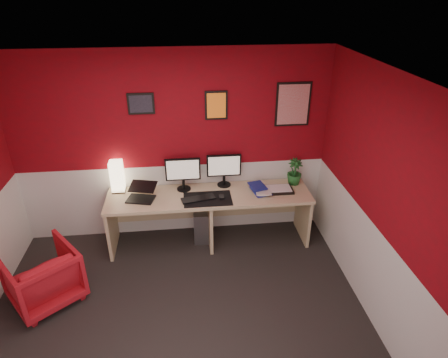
# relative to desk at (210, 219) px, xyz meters

# --- Properties ---
(ground) EXTENTS (4.00, 3.50, 0.01)m
(ground) POSITION_rel_desk_xyz_m (-0.43, -1.41, -0.36)
(ground) COLOR black
(ground) RESTS_ON ground
(ceiling) EXTENTS (4.00, 3.50, 0.01)m
(ceiling) POSITION_rel_desk_xyz_m (-0.43, -1.41, 2.13)
(ceiling) COLOR white
(ceiling) RESTS_ON ground
(wall_back) EXTENTS (4.00, 0.01, 2.50)m
(wall_back) POSITION_rel_desk_xyz_m (-0.43, 0.34, 0.89)
(wall_back) COLOR maroon
(wall_back) RESTS_ON ground
(wall_right) EXTENTS (0.01, 3.50, 2.50)m
(wall_right) POSITION_rel_desk_xyz_m (1.57, -1.41, 0.89)
(wall_right) COLOR maroon
(wall_right) RESTS_ON ground
(wainscot_back) EXTENTS (4.00, 0.01, 1.00)m
(wainscot_back) POSITION_rel_desk_xyz_m (-0.43, 0.34, 0.14)
(wainscot_back) COLOR silver
(wainscot_back) RESTS_ON ground
(wainscot_right) EXTENTS (0.01, 3.50, 1.00)m
(wainscot_right) POSITION_rel_desk_xyz_m (1.56, -1.41, 0.14)
(wainscot_right) COLOR silver
(wainscot_right) RESTS_ON ground
(desk) EXTENTS (2.60, 0.65, 0.73)m
(desk) POSITION_rel_desk_xyz_m (0.00, 0.00, 0.00)
(desk) COLOR tan
(desk) RESTS_ON ground
(shoji_lamp) EXTENTS (0.16, 0.16, 0.40)m
(shoji_lamp) POSITION_rel_desk_xyz_m (-1.16, 0.23, 0.56)
(shoji_lamp) COLOR #FFE5B2
(shoji_lamp) RESTS_ON desk
(laptop) EXTENTS (0.38, 0.30, 0.22)m
(laptop) POSITION_rel_desk_xyz_m (-0.86, -0.03, 0.47)
(laptop) COLOR black
(laptop) RESTS_ON desk
(monitor_left) EXTENTS (0.45, 0.06, 0.58)m
(monitor_left) POSITION_rel_desk_xyz_m (-0.32, 0.18, 0.66)
(monitor_left) COLOR black
(monitor_left) RESTS_ON desk
(monitor_right) EXTENTS (0.45, 0.06, 0.58)m
(monitor_right) POSITION_rel_desk_xyz_m (0.22, 0.23, 0.66)
(monitor_right) COLOR black
(monitor_right) RESTS_ON desk
(desk_mat) EXTENTS (0.60, 0.38, 0.01)m
(desk_mat) POSITION_rel_desk_xyz_m (-0.03, -0.11, 0.37)
(desk_mat) COLOR black
(desk_mat) RESTS_ON desk
(keyboard) EXTENTS (0.44, 0.23, 0.02)m
(keyboard) POSITION_rel_desk_xyz_m (-0.15, -0.11, 0.38)
(keyboard) COLOR black
(keyboard) RESTS_ON desk_mat
(mouse) EXTENTS (0.06, 0.10, 0.03)m
(mouse) POSITION_rel_desk_xyz_m (0.15, -0.11, 0.39)
(mouse) COLOR black
(mouse) RESTS_ON desk_mat
(book_bottom) EXTENTS (0.26, 0.32, 0.03)m
(book_bottom) POSITION_rel_desk_xyz_m (0.57, -0.03, 0.38)
(book_bottom) COLOR navy
(book_bottom) RESTS_ON desk
(book_middle) EXTENTS (0.21, 0.28, 0.02)m
(book_middle) POSITION_rel_desk_xyz_m (0.60, -0.03, 0.40)
(book_middle) COLOR silver
(book_middle) RESTS_ON book_bottom
(book_top) EXTENTS (0.24, 0.29, 0.02)m
(book_top) POSITION_rel_desk_xyz_m (0.54, 0.02, 0.43)
(book_top) COLOR navy
(book_top) RESTS_ON book_middle
(zen_tray) EXTENTS (0.35, 0.25, 0.03)m
(zen_tray) POSITION_rel_desk_xyz_m (0.91, 0.00, 0.38)
(zen_tray) COLOR black
(zen_tray) RESTS_ON desk
(potted_plant) EXTENTS (0.22, 0.22, 0.35)m
(potted_plant) POSITION_rel_desk_xyz_m (1.15, 0.18, 0.54)
(potted_plant) COLOR #19591E
(potted_plant) RESTS_ON desk
(pc_tower) EXTENTS (0.22, 0.46, 0.45)m
(pc_tower) POSITION_rel_desk_xyz_m (-0.11, 0.15, -0.14)
(pc_tower) COLOR #99999E
(pc_tower) RESTS_ON ground
(armchair) EXTENTS (0.97, 0.97, 0.64)m
(armchair) POSITION_rel_desk_xyz_m (-1.89, -0.86, -0.05)
(armchair) COLOR red
(armchair) RESTS_ON ground
(art_left) EXTENTS (0.32, 0.02, 0.26)m
(art_left) POSITION_rel_desk_xyz_m (-0.78, 0.33, 1.49)
(art_left) COLOR black
(art_left) RESTS_ON wall_back
(art_center) EXTENTS (0.28, 0.02, 0.36)m
(art_center) POSITION_rel_desk_xyz_m (0.13, 0.33, 1.44)
(art_center) COLOR orange
(art_center) RESTS_ON wall_back
(art_right) EXTENTS (0.44, 0.02, 0.56)m
(art_right) POSITION_rel_desk_xyz_m (1.10, 0.33, 1.42)
(art_right) COLOR red
(art_right) RESTS_ON wall_back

